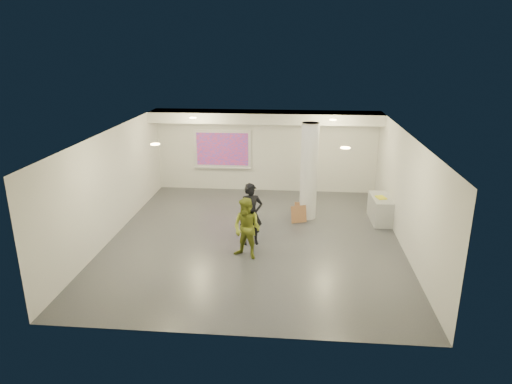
# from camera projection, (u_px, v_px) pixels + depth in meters

# --- Properties ---
(floor) EXTENTS (8.00, 9.00, 0.01)m
(floor) POSITION_uv_depth(u_px,v_px,m) (255.00, 239.00, 12.82)
(floor) COLOR #3A3C41
(floor) RESTS_ON ground
(ceiling) EXTENTS (8.00, 9.00, 0.01)m
(ceiling) POSITION_uv_depth(u_px,v_px,m) (255.00, 133.00, 11.89)
(ceiling) COLOR white
(ceiling) RESTS_ON floor
(wall_back) EXTENTS (8.00, 0.01, 3.00)m
(wall_back) POSITION_uv_depth(u_px,v_px,m) (266.00, 151.00, 16.62)
(wall_back) COLOR silver
(wall_back) RESTS_ON floor
(wall_front) EXTENTS (8.00, 0.01, 3.00)m
(wall_front) POSITION_uv_depth(u_px,v_px,m) (231.00, 264.00, 8.10)
(wall_front) COLOR silver
(wall_front) RESTS_ON floor
(wall_left) EXTENTS (0.01, 9.00, 3.00)m
(wall_left) POSITION_uv_depth(u_px,v_px,m) (112.00, 184.00, 12.70)
(wall_left) COLOR silver
(wall_left) RESTS_ON floor
(wall_right) EXTENTS (0.01, 9.00, 3.00)m
(wall_right) POSITION_uv_depth(u_px,v_px,m) (406.00, 192.00, 12.02)
(wall_right) COLOR silver
(wall_right) RESTS_ON floor
(soffit_band) EXTENTS (8.00, 1.10, 0.36)m
(soffit_band) POSITION_uv_depth(u_px,v_px,m) (265.00, 117.00, 15.69)
(soffit_band) COLOR silver
(soffit_band) RESTS_ON ceiling
(downlight_nw) EXTENTS (0.22, 0.22, 0.02)m
(downlight_nw) POSITION_uv_depth(u_px,v_px,m) (193.00, 118.00, 14.45)
(downlight_nw) COLOR #FFD98A
(downlight_nw) RESTS_ON ceiling
(downlight_ne) EXTENTS (0.22, 0.22, 0.02)m
(downlight_ne) POSITION_uv_depth(u_px,v_px,m) (333.00, 120.00, 14.08)
(downlight_ne) COLOR #FFD98A
(downlight_ne) RESTS_ON ceiling
(downlight_sw) EXTENTS (0.22, 0.22, 0.02)m
(downlight_sw) POSITION_uv_depth(u_px,v_px,m) (155.00, 144.00, 10.67)
(downlight_sw) COLOR #FFD98A
(downlight_sw) RESTS_ON ceiling
(downlight_se) EXTENTS (0.22, 0.22, 0.02)m
(downlight_se) POSITION_uv_depth(u_px,v_px,m) (345.00, 148.00, 10.29)
(downlight_se) COLOR #FFD98A
(downlight_se) RESTS_ON ceiling
(column) EXTENTS (0.52, 0.52, 3.00)m
(column) POSITION_uv_depth(u_px,v_px,m) (309.00, 171.00, 13.93)
(column) COLOR silver
(column) RESTS_ON floor
(projection_screen) EXTENTS (2.10, 0.13, 1.42)m
(projection_screen) POSITION_uv_depth(u_px,v_px,m) (222.00, 150.00, 16.70)
(projection_screen) COLOR silver
(projection_screen) RESTS_ON wall_back
(credenza) EXTENTS (0.59, 1.34, 0.77)m
(credenza) POSITION_uv_depth(u_px,v_px,m) (380.00, 209.00, 14.00)
(credenza) COLOR #9FA2A5
(credenza) RESTS_ON floor
(postit_pad) EXTENTS (0.34, 0.40, 0.03)m
(postit_pad) POSITION_uv_depth(u_px,v_px,m) (381.00, 197.00, 13.80)
(postit_pad) COLOR yellow
(postit_pad) RESTS_ON credenza
(cardboard_back) EXTENTS (0.49, 0.19, 0.52)m
(cardboard_back) POSITION_uv_depth(u_px,v_px,m) (302.00, 211.00, 14.22)
(cardboard_back) COLOR #905F3B
(cardboard_back) RESTS_ON floor
(cardboard_front) EXTENTS (0.50, 0.31, 0.52)m
(cardboard_front) POSITION_uv_depth(u_px,v_px,m) (299.00, 214.00, 13.92)
(cardboard_front) COLOR #905F3B
(cardboard_front) RESTS_ON floor
(woman) EXTENTS (0.71, 0.56, 1.71)m
(woman) POSITION_uv_depth(u_px,v_px,m) (251.00, 214.00, 12.25)
(woman) COLOR black
(woman) RESTS_ON floor
(man) EXTENTS (0.95, 0.86, 1.58)m
(man) POSITION_uv_depth(u_px,v_px,m) (247.00, 229.00, 11.46)
(man) COLOR olive
(man) RESTS_ON floor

